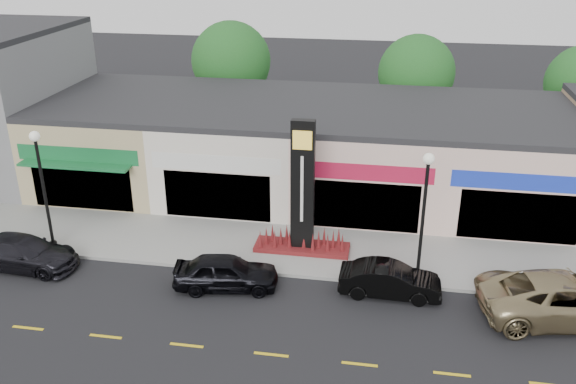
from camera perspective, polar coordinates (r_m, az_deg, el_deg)
name	(u,v)px	position (r m, az deg, el deg)	size (l,w,h in m)	color
ground	(211,298)	(24.44, -7.23, -9.79)	(120.00, 120.00, 0.00)	black
sidewalk	(237,244)	(27.99, -4.75, -4.85)	(52.00, 4.30, 0.15)	gray
curb	(225,269)	(26.10, -5.95, -7.17)	(52.00, 0.20, 0.15)	gray
shop_beige	(121,137)	(36.00, -15.38, 5.01)	(7.00, 10.85, 4.80)	tan
shop_cream	(241,143)	(33.73, -4.45, 4.56)	(7.00, 10.01, 4.80)	beige
shop_pink_w	(368,151)	(32.82, 7.54, 3.87)	(7.00, 10.01, 4.80)	beige
shop_pink_e	(505,158)	(33.38, 19.63, 3.00)	(7.00, 10.01, 4.80)	beige
tree_rear_west	(231,61)	(41.11, -5.34, 12.09)	(5.20, 5.20, 7.83)	#382619
tree_rear_mid	(416,73)	(39.89, 11.92, 10.84)	(4.80, 4.80, 7.29)	#382619
lamp_west_near	(42,179)	(28.02, -22.02, 1.12)	(0.44, 0.44, 5.47)	black
lamp_east_near	(424,205)	(24.13, 12.62, -1.23)	(0.44, 0.44, 5.47)	black
pylon_sign	(302,206)	(26.33, 1.36, -1.33)	(4.20, 1.30, 6.00)	maroon
car_dark_sedan	(22,253)	(28.27, -23.59, -5.22)	(4.76, 1.93, 1.38)	black
car_black_sedan	(226,272)	(24.64, -5.83, -7.48)	(4.16, 1.67, 1.42)	black
car_black_conv	(390,280)	(24.43, 9.52, -8.14)	(3.98, 1.39, 1.31)	black
car_gold_suv	(565,298)	(24.86, 24.50, -9.01)	(6.23, 2.87, 1.73)	#9C8A63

